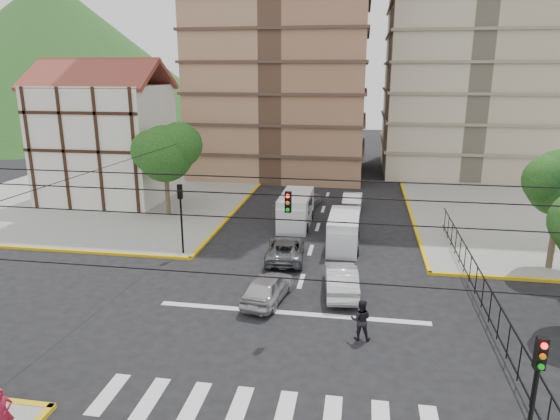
% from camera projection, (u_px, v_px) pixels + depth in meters
% --- Properties ---
extents(ground, '(160.00, 160.00, 0.00)m').
position_uv_depth(ground, '(288.00, 325.00, 22.67)').
color(ground, black).
rests_on(ground, ground).
extents(sidewalk_nw, '(26.00, 26.00, 0.15)m').
position_uv_depth(sidewalk_nw, '(101.00, 199.00, 44.80)').
color(sidewalk_nw, gray).
rests_on(sidewalk_nw, ground).
extents(crosswalk_stripes, '(12.00, 2.40, 0.01)m').
position_uv_depth(crosswalk_stripes, '(261.00, 411.00, 16.97)').
color(crosswalk_stripes, silver).
rests_on(crosswalk_stripes, ground).
extents(stop_line, '(13.00, 0.40, 0.01)m').
position_uv_depth(stop_line, '(291.00, 313.00, 23.81)').
color(stop_line, silver).
rests_on(stop_line, ground).
extents(tudor_building, '(10.80, 8.05, 12.23)m').
position_uv_depth(tudor_building, '(106.00, 141.00, 43.24)').
color(tudor_building, silver).
rests_on(tudor_building, ground).
extents(distant_hill, '(70.00, 70.00, 28.00)m').
position_uv_depth(distant_hill, '(55.00, 55.00, 94.05)').
color(distant_hill, '#2B541C').
rests_on(distant_hill, ground).
extents(park_fence, '(0.10, 22.50, 1.66)m').
position_uv_depth(park_fence, '(474.00, 297.00, 25.53)').
color(park_fence, black).
rests_on(park_fence, ground).
extents(tree_tudor, '(5.39, 4.40, 7.43)m').
position_uv_depth(tree_tudor, '(166.00, 151.00, 38.35)').
color(tree_tudor, '#473828').
rests_on(tree_tudor, ground).
extents(traffic_light_se, '(0.28, 0.22, 4.40)m').
position_uv_depth(traffic_light_se, '(535.00, 386.00, 13.19)').
color(traffic_light_se, black).
rests_on(traffic_light_se, ground).
extents(traffic_light_nw, '(0.28, 0.22, 4.40)m').
position_uv_depth(traffic_light_nw, '(181.00, 207.00, 30.47)').
color(traffic_light_nw, black).
rests_on(traffic_light_nw, ground).
extents(traffic_light_hanging, '(18.00, 9.12, 0.92)m').
position_uv_depth(traffic_light_hanging, '(280.00, 213.00, 19.15)').
color(traffic_light_hanging, black).
rests_on(traffic_light_hanging, ground).
extents(van_right_lane, '(2.06, 4.87, 2.19)m').
position_uv_depth(van_right_lane, '(344.00, 233.00, 32.18)').
color(van_right_lane, silver).
rests_on(van_right_lane, ground).
extents(van_left_lane, '(2.26, 5.40, 2.43)m').
position_uv_depth(van_left_lane, '(295.00, 211.00, 36.73)').
color(van_left_lane, silver).
rests_on(van_left_lane, ground).
extents(car_silver_front_left, '(2.35, 4.41, 1.43)m').
position_uv_depth(car_silver_front_left, '(268.00, 288.00, 24.91)').
color(car_silver_front_left, '#BDBCC1').
rests_on(car_silver_front_left, ground).
extents(car_white_front_right, '(2.05, 4.70, 1.50)m').
position_uv_depth(car_white_front_right, '(341.00, 279.00, 25.80)').
color(car_white_front_right, silver).
rests_on(car_white_front_right, ground).
extents(car_grey_mid_left, '(2.62, 4.97, 1.33)m').
position_uv_depth(car_grey_mid_left, '(285.00, 249.00, 30.43)').
color(car_grey_mid_left, '#5C5E64').
rests_on(car_grey_mid_left, ground).
extents(car_silver_rear_left, '(2.43, 4.73, 1.31)m').
position_uv_depth(car_silver_rear_left, '(307.00, 199.00, 42.25)').
color(car_silver_rear_left, '#A3A3A7').
rests_on(car_silver_rear_left, ground).
extents(car_darkgrey_mid_right, '(2.06, 4.31, 1.42)m').
position_uv_depth(car_darkgrey_mid_right, '(343.00, 216.00, 37.28)').
color(car_darkgrey_mid_right, '#27282A').
rests_on(car_darkgrey_mid_right, ground).
extents(car_white_rear_right, '(1.66, 4.42, 1.44)m').
position_uv_depth(car_white_rear_right, '(353.00, 200.00, 41.71)').
color(car_white_rear_right, white).
rests_on(car_white_rear_right, ground).
extents(pedestrian_sw_corner, '(0.72, 0.74, 1.72)m').
position_uv_depth(pedestrian_sw_corner, '(2.00, 413.00, 15.31)').
color(pedestrian_sw_corner, maroon).
rests_on(pedestrian_sw_corner, sidewalk_sw).
extents(pedestrian_crosswalk, '(0.89, 0.69, 1.83)m').
position_uv_depth(pedestrian_crosswalk, '(361.00, 320.00, 21.27)').
color(pedestrian_crosswalk, black).
rests_on(pedestrian_crosswalk, ground).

